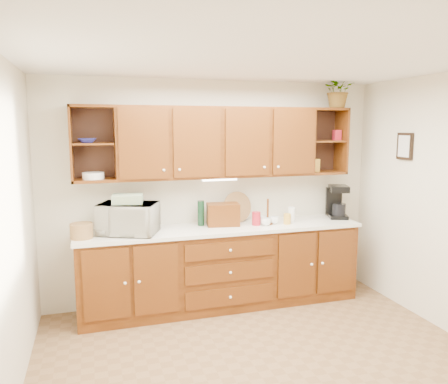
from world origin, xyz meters
TOP-DOWN VIEW (x-y plane):
  - floor at (0.00, 0.00)m, footprint 4.00×4.00m
  - ceiling at (0.00, 0.00)m, footprint 4.00×4.00m
  - back_wall at (0.00, 1.75)m, footprint 4.00×0.00m
  - left_wall at (-2.00, 0.00)m, footprint 0.00×3.50m
  - base_cabinets at (0.00, 1.45)m, footprint 3.20×0.60m
  - countertop at (0.00, 1.44)m, footprint 3.24×0.64m
  - upper_cabinets at (0.01, 1.59)m, footprint 3.20×0.33m
  - undercabinet_light at (0.00, 1.53)m, footprint 0.40×0.05m
  - framed_picture at (1.98, 0.90)m, footprint 0.03×0.24m
  - wicker_basket at (-1.52, 1.36)m, footprint 0.24×0.24m
  - microwave at (-1.05, 1.41)m, footprint 0.70×0.60m
  - towel_stack at (-1.05, 1.41)m, footprint 0.34×0.27m
  - wine_bottle at (-0.22, 1.57)m, footprint 0.08×0.08m
  - woven_tray at (0.25, 1.63)m, footprint 0.38×0.16m
  - bread_box at (0.03, 1.50)m, footprint 0.39×0.28m
  - mug_tree at (0.55, 1.41)m, footprint 0.25×0.26m
  - canister_red at (0.40, 1.40)m, footprint 0.13×0.13m
  - canister_white at (0.86, 1.43)m, footprint 0.10×0.10m
  - canister_yellow at (0.77, 1.35)m, footprint 0.11×0.11m
  - coffee_maker at (1.52, 1.51)m, footprint 0.30×0.34m
  - bowl_stack at (-1.43, 1.58)m, footprint 0.20×0.20m
  - plate_stack at (-1.38, 1.57)m, footprint 0.26×0.26m
  - pantry_box_yellow at (1.24, 1.58)m, footprint 0.10×0.09m
  - pantry_box_red at (1.52, 1.57)m, footprint 0.09×0.08m
  - potted_plant at (1.50, 1.54)m, footprint 0.43×0.39m

SIDE VIEW (x-z plane):
  - floor at x=0.00m, z-range 0.00..0.00m
  - base_cabinets at x=0.00m, z-range 0.00..0.90m
  - countertop at x=0.00m, z-range 0.90..0.94m
  - woven_tray at x=0.25m, z-range 0.77..1.13m
  - mug_tree at x=0.55m, z-range 0.84..1.14m
  - canister_yellow at x=0.77m, z-range 0.94..1.06m
  - wicker_basket at x=-1.52m, z-range 0.94..1.09m
  - canister_red at x=0.40m, z-range 0.94..1.09m
  - canister_white at x=0.86m, z-range 0.94..1.12m
  - bread_box at x=0.03m, z-range 0.94..1.19m
  - wine_bottle at x=-0.22m, z-range 0.94..1.23m
  - microwave at x=-1.05m, z-range 0.94..1.27m
  - coffee_maker at x=1.52m, z-range 0.93..1.34m
  - back_wall at x=0.00m, z-range -0.70..3.30m
  - left_wall at x=-2.00m, z-range -0.45..3.05m
  - towel_stack at x=-1.05m, z-range 1.27..1.36m
  - undercabinet_light at x=0.00m, z-range 1.46..1.48m
  - plate_stack at x=-1.38m, z-range 1.52..1.59m
  - pantry_box_yellow at x=1.24m, z-range 1.52..1.67m
  - framed_picture at x=1.98m, z-range 1.70..2.00m
  - upper_cabinets at x=0.01m, z-range 1.49..2.29m
  - bowl_stack at x=-1.43m, z-range 1.90..1.95m
  - pantry_box_red at x=1.52m, z-range 1.90..2.03m
  - potted_plant at x=1.50m, z-range 2.29..2.72m
  - ceiling at x=0.00m, z-range 2.60..2.60m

